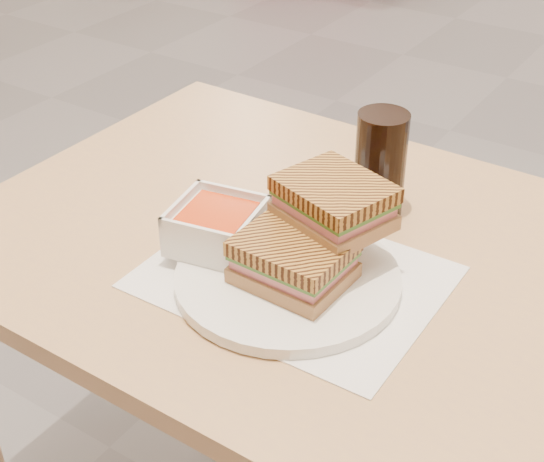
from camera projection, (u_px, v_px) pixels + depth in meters
The scene contains 7 objects.
main_table at pixel (387, 341), 1.08m from camera, with size 1.21×0.71×0.75m.
tray_liner at pixel (294, 277), 1.01m from camera, with size 0.36×0.28×0.00m.
plate at pixel (288, 279), 1.00m from camera, with size 0.28×0.28×0.02m.
soup_bowl at pixel (217, 228), 1.03m from camera, with size 0.13×0.13×0.06m.
panini_lower at pixel (294, 259), 0.97m from camera, with size 0.13×0.11×0.06m.
panini_upper at pixel (334, 203), 0.98m from camera, with size 0.15×0.14×0.06m.
cola_glass at pixel (380, 165), 1.10m from camera, with size 0.07×0.07×0.15m.
Camera 1 is at (0.46, -2.68, 1.36)m, focal length 52.86 mm.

